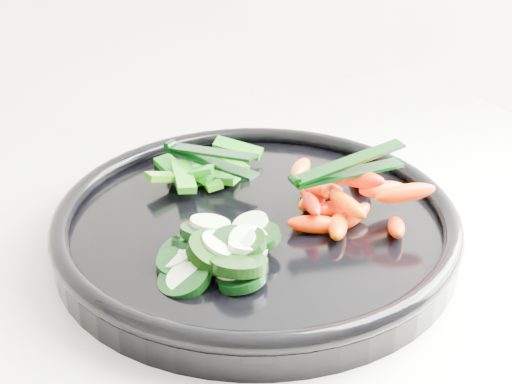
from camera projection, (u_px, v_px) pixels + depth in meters
name	position (u px, v px, depth m)	size (l,w,h in m)	color
veggie_tray	(256.00, 225.00, 0.66)	(0.49, 0.49, 0.04)	black
cucumber_pile	(214.00, 252.00, 0.60)	(0.13, 0.12, 0.04)	black
carrot_pile	(346.00, 197.00, 0.66)	(0.13, 0.14, 0.05)	#F95000
pepper_pile	(203.00, 172.00, 0.73)	(0.14, 0.10, 0.04)	#26750B
tong_carrot	(345.00, 168.00, 0.64)	(0.11, 0.02, 0.02)	black
tong_pepper	(208.00, 156.00, 0.72)	(0.06, 0.11, 0.02)	black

